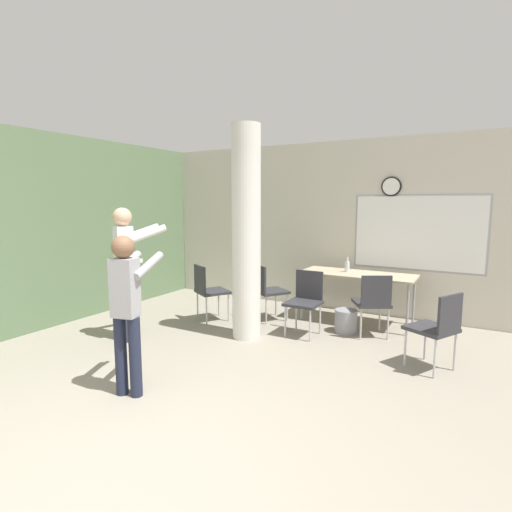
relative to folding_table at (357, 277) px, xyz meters
name	(u,v)px	position (x,y,z in m)	size (l,w,h in m)	color
ground_plane	(97,502)	(-0.35, -4.42, -0.70)	(24.00, 24.00, 0.00)	gray
wall_left_accent	(75,229)	(-3.85, -1.92, 0.70)	(0.12, 7.00, 2.80)	#5B7551
wall_back	(349,227)	(-0.33, 0.63, 0.70)	(8.00, 0.15, 2.80)	beige
support_pillar	(246,234)	(-1.10, -1.39, 0.70)	(0.38, 0.38, 2.80)	silver
folding_table	(357,277)	(0.00, 0.00, 0.00)	(1.67, 0.67, 0.76)	tan
bottle_on_table	(347,266)	(-0.17, 0.04, 0.14)	(0.07, 0.07, 0.23)	silver
waste_bin	(346,321)	(0.01, -0.54, -0.54)	(0.31, 0.31, 0.32)	gray
chair_near_pillar	(208,288)	(-1.99, -1.05, -0.19)	(0.60, 0.60, 0.87)	#2D2D33
chair_table_left	(267,288)	(-1.22, -0.58, -0.19)	(0.61, 0.61, 0.87)	#2D2D33
chair_table_right	(373,300)	(0.38, -0.56, -0.19)	(0.60, 0.60, 0.87)	#2D2D33
chair_mid_room	(437,325)	(1.24, -1.32, -0.19)	(0.59, 0.59, 0.87)	#2D2D33
chair_table_front	(305,298)	(-0.46, -0.89, -0.19)	(0.44, 0.44, 0.87)	#2D2D33
person_watching_back	(126,263)	(-2.42, -2.24, 0.32)	(0.59, 0.70, 1.75)	#2D3347
person_playing_front	(127,302)	(-1.23, -3.32, 0.19)	(0.44, 0.60, 1.52)	#1E2338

